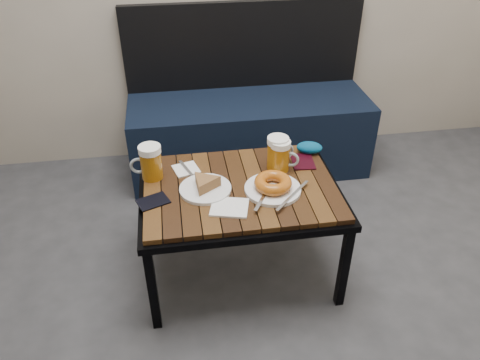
{
  "coord_description": "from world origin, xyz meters",
  "views": [
    {
      "loc": [
        -0.46,
        -0.71,
        1.59
      ],
      "look_at": [
        -0.21,
        0.87,
        0.5
      ],
      "focal_mm": 35.0,
      "sensor_mm": 36.0,
      "label": 1
    }
  ],
  "objects": [
    {
      "name": "knit_pouch",
      "position": [
        0.15,
        1.09,
        0.5
      ],
      "size": [
        0.14,
        0.11,
        0.05
      ],
      "primitive_type": "ellipsoid",
      "rotation": [
        0.0,
        0.0,
        -0.26
      ],
      "color": "navy",
      "rests_on": "cafe_table"
    },
    {
      "name": "cafe_table",
      "position": [
        -0.21,
        0.87,
        0.43
      ],
      "size": [
        0.84,
        0.62,
        0.47
      ],
      "color": "black",
      "rests_on": "ground"
    },
    {
      "name": "beer_mug_right",
      "position": [
        -0.02,
        0.97,
        0.54
      ],
      "size": [
        0.14,
        0.11,
        0.14
      ],
      "rotation": [
        0.0,
        0.0,
        -0.39
      ],
      "color": "#9C5B0C",
      "rests_on": "cafe_table"
    },
    {
      "name": "napkin_right",
      "position": [
        -0.28,
        0.72,
        0.48
      ],
      "size": [
        0.17,
        0.15,
        0.01
      ],
      "rotation": [
        0.0,
        0.0,
        -0.25
      ],
      "color": "white",
      "rests_on": "cafe_table"
    },
    {
      "name": "bench",
      "position": [
        -0.02,
        1.76,
        0.27
      ],
      "size": [
        1.4,
        0.5,
        0.95
      ],
      "color": "black",
      "rests_on": "ground"
    },
    {
      "name": "plate_pie",
      "position": [
        -0.36,
        0.86,
        0.5
      ],
      "size": [
        0.21,
        0.21,
        0.06
      ],
      "color": "white",
      "rests_on": "cafe_table"
    },
    {
      "name": "beer_mug_centre",
      "position": [
        -0.03,
        0.98,
        0.55
      ],
      "size": [
        0.14,
        0.12,
        0.15
      ],
      "rotation": [
        0.0,
        0.0,
        0.44
      ],
      "color": "#9C5B0C",
      "rests_on": "cafe_table"
    },
    {
      "name": "napkin_left",
      "position": [
        -0.43,
        1.03,
        0.48
      ],
      "size": [
        0.13,
        0.13,
        0.01
      ],
      "rotation": [
        0.0,
        0.0,
        0.27
      ],
      "color": "white",
      "rests_on": "cafe_table"
    },
    {
      "name": "passport_burgundy",
      "position": [
        0.1,
        1.01,
        0.48
      ],
      "size": [
        0.11,
        0.14,
        0.01
      ],
      "primitive_type": "cube",
      "rotation": [
        0.0,
        0.0,
        -0.08
      ],
      "color": "black",
      "rests_on": "cafe_table"
    },
    {
      "name": "beer_mug_left",
      "position": [
        -0.57,
        0.99,
        0.55
      ],
      "size": [
        0.14,
        0.09,
        0.15
      ],
      "rotation": [
        0.0,
        0.0,
        3.11
      ],
      "color": "#9C5B0C",
      "rests_on": "cafe_table"
    },
    {
      "name": "plate_bagel",
      "position": [
        -0.08,
        0.81,
        0.5
      ],
      "size": [
        0.27,
        0.28,
        0.06
      ],
      "color": "white",
      "rests_on": "cafe_table"
    },
    {
      "name": "passport_navy",
      "position": [
        -0.57,
        0.81,
        0.47
      ],
      "size": [
        0.14,
        0.12,
        0.01
      ],
      "primitive_type": "cube",
      "rotation": [
        0.0,
        0.0,
        -1.19
      ],
      "color": "black",
      "rests_on": "cafe_table"
    }
  ]
}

